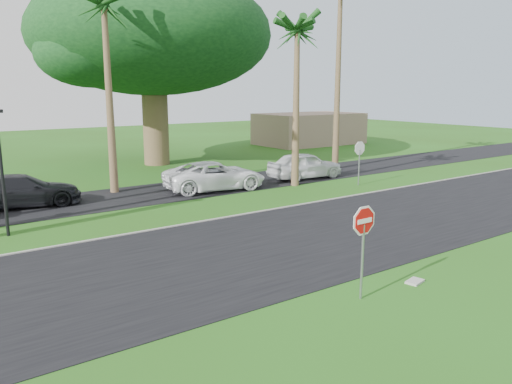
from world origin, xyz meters
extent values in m
plane|color=#254C13|center=(0.00, 0.00, 0.00)|extent=(120.00, 120.00, 0.00)
cube|color=black|center=(0.00, 2.00, 0.01)|extent=(120.00, 8.00, 0.02)
cube|color=black|center=(0.00, 12.50, 0.01)|extent=(120.00, 5.00, 0.02)
cube|color=gray|center=(0.00, 6.05, 0.03)|extent=(120.00, 0.12, 0.06)
cylinder|color=gray|center=(0.50, -3.00, 1.00)|extent=(0.07, 0.07, 2.00)
cylinder|color=white|center=(0.50, -3.00, 2.10)|extent=(1.05, 0.02, 1.05)
cylinder|color=red|center=(0.50, -3.00, 2.10)|extent=(0.90, 0.02, 0.90)
cube|color=white|center=(0.50, -3.00, 2.10)|extent=(0.50, 0.02, 0.12)
cylinder|color=gray|center=(12.00, 8.00, 1.00)|extent=(0.07, 0.07, 2.00)
cylinder|color=white|center=(12.00, 8.00, 2.10)|extent=(1.05, 0.02, 1.05)
cylinder|color=red|center=(12.00, 8.00, 2.10)|extent=(0.90, 0.02, 0.90)
cube|color=white|center=(12.00, 8.00, 2.10)|extent=(0.50, 0.02, 0.12)
cone|color=brown|center=(0.00, 14.00, 4.75)|extent=(0.44, 0.44, 9.50)
cone|color=brown|center=(9.00, 10.00, 4.25)|extent=(0.44, 0.44, 8.50)
cone|color=brown|center=(15.00, 13.00, 6.00)|extent=(0.44, 0.44, 12.00)
cylinder|color=brown|center=(6.00, 22.00, 3.00)|extent=(1.80, 1.80, 6.00)
ellipsoid|color=black|center=(6.00, 22.00, 9.00)|extent=(16.50, 16.50, 8.25)
cylinder|color=black|center=(-6.00, 8.50, 2.25)|extent=(0.12, 0.12, 4.50)
cube|color=gray|center=(24.00, 26.00, 1.50)|extent=(10.00, 6.00, 3.00)
imported|color=black|center=(-4.61, 13.19, 0.74)|extent=(5.38, 2.82, 1.49)
imported|color=white|center=(4.65, 11.47, 0.76)|extent=(5.78, 3.26, 1.52)
imported|color=white|center=(10.87, 11.33, 0.80)|extent=(4.81, 2.18, 1.60)
cube|color=#9F9E97|center=(2.57, -3.11, 0.03)|extent=(0.61, 0.46, 0.06)
camera|label=1|loc=(-8.71, -11.37, 5.36)|focal=35.00mm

